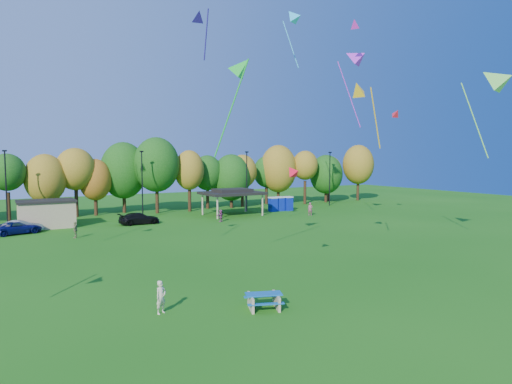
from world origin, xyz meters
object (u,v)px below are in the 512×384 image
porta_potties (280,204)px  car_b (21,227)px  kite_flyer (161,297)px  car_d (139,218)px  car_c (18,228)px  picnic_table (264,300)px

porta_potties → car_b: (-35.49, -2.67, -0.40)m
porta_potties → kite_flyer: (-30.46, -35.11, -0.21)m
porta_potties → car_d: (-22.57, -2.80, -0.38)m
car_b → car_c: size_ratio=0.88×
kite_flyer → car_b: bearing=74.1°
porta_potties → picnic_table: bearing=-124.2°
porta_potties → car_c: size_ratio=0.78×
car_d → picnic_table: bearing=174.9°
porta_potties → car_d: 22.74m
picnic_table → car_b: car_b is taller
car_b → car_d: 12.92m
car_b → car_c: bearing=131.0°
car_c → car_d: (13.32, 0.44, 0.04)m
car_d → car_b: bearing=88.9°
kite_flyer → picnic_table: bearing=-46.8°
car_b → car_c: car_b is taller
porta_potties → car_b: porta_potties is taller
porta_potties → car_b: 35.59m
car_c → car_d: bearing=-102.8°
porta_potties → car_b: size_ratio=0.88×
picnic_table → car_b: size_ratio=0.57×
car_b → car_c: 0.69m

